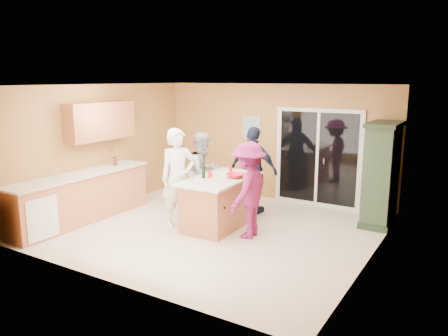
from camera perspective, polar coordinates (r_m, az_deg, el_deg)
The scene contains 22 objects.
floor at distance 8.07m, azimuth -1.29°, elevation -8.03°, with size 5.50×5.50×0.00m, color white.
ceiling at distance 7.60m, azimuth -1.38°, elevation 10.76°, with size 5.50×5.00×0.10m, color white.
wall_back at distance 9.90m, azimuth 6.51°, elevation 3.34°, with size 5.50×0.10×2.60m, color tan.
wall_front at distance 5.83m, azimuth -14.72°, elevation -2.82°, with size 5.50×0.10×2.60m, color tan.
wall_left at distance 9.48m, azimuth -15.49°, elevation 2.63°, with size 0.10×5.00×2.60m, color tan.
wall_right at distance 6.69m, azimuth 18.93°, elevation -1.23°, with size 0.10×5.00×2.60m, color tan.
left_cabinet_run at distance 8.75m, azimuth -18.83°, elevation -3.92°, with size 0.65×3.05×1.24m.
upper_cabinets at distance 9.15m, azimuth -15.84°, elevation 5.93°, with size 0.35×1.60×0.75m, color #C2754B.
sliding_door at distance 9.52m, azimuth 12.13°, elevation 1.30°, with size 1.90×0.07×2.10m.
framed_picture at distance 10.08m, azimuth 3.65°, elevation 5.27°, with size 0.46×0.04×0.56m.
kitchen_island at distance 8.15m, azimuth -0.54°, elevation -4.63°, with size 1.00×1.78×0.92m.
green_hutch at distance 8.63m, azimuth 19.88°, elevation -0.92°, with size 0.56×1.05×1.94m.
woman_white at distance 8.10m, azimuth -6.01°, elevation -1.28°, with size 0.67×0.44×1.83m, color white.
woman_grey at distance 8.91m, azimuth -2.67°, elevation -0.61°, with size 0.80×0.63×1.65m, color #ADADAF.
woman_navy at distance 8.85m, azimuth 3.89°, elevation -0.31°, with size 1.04×0.43×1.78m, color #1B223C.
woman_magenta at distance 7.51m, azimuth 3.20°, elevation -2.89°, with size 1.08×0.62×1.67m, color #7C1B50.
serving_bowl at distance 8.03m, azimuth 1.53°, elevation -0.99°, with size 0.33×0.33×0.08m, color red.
tulip_vase at distance 9.30m, azimuth -14.09°, elevation 1.46°, with size 0.20×0.13×0.37m, color #AB111E.
tumbler_near at distance 8.02m, azimuth -1.83°, elevation -0.86°, with size 0.08×0.08×0.12m, color red.
tumbler_far at distance 8.57m, azimuth 0.84°, elevation -0.11°, with size 0.07×0.07×0.10m, color red.
wine_bottle at distance 8.01m, azimuth -2.68°, elevation -0.50°, with size 0.07×0.07×0.29m.
white_plate at distance 8.19m, azimuth 0.33°, elevation -0.98°, with size 0.21×0.21×0.01m, color silver.
Camera 1 is at (4.10, -6.39, 2.72)m, focal length 35.00 mm.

